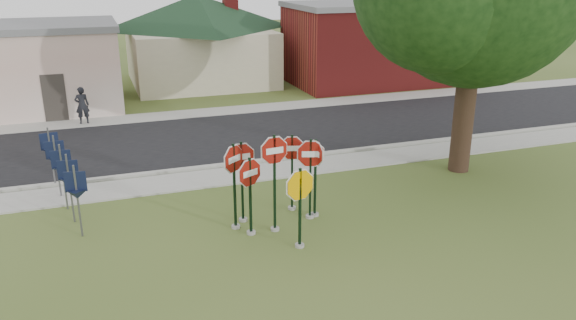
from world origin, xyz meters
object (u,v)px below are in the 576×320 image
object	(u,v)px
pedestrian	(82,105)
stop_sign_yellow	(300,198)
stop_sign_center	(274,170)
stop_sign_left	(250,187)

from	to	relation	value
pedestrian	stop_sign_yellow	bearing A→B (deg)	105.19
pedestrian	stop_sign_center	bearing A→B (deg)	105.59
stop_sign_center	stop_sign_left	world-z (taller)	stop_sign_center
stop_sign_yellow	pedestrian	bearing A→B (deg)	109.83
stop_sign_yellow	stop_sign_left	size ratio (longest dim) A/B	1.00
stop_sign_yellow	stop_sign_left	xyz separation A→B (m)	(-0.97, 1.12, 0.01)
stop_sign_left	stop_sign_center	bearing A→B (deg)	-0.72
stop_sign_center	stop_sign_yellow	xyz separation A→B (m)	(0.30, -1.11, -0.40)
stop_sign_yellow	stop_sign_left	bearing A→B (deg)	130.92
stop_sign_yellow	pedestrian	size ratio (longest dim) A/B	1.35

